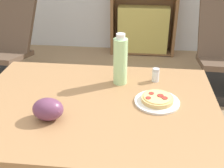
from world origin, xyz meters
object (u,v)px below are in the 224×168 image
Objects in this scene: grape_bunch at (48,109)px; lounge_chair_near at (5,57)px; pizza_on_plate at (157,100)px; salt_shaker at (156,75)px; drink_bottle at (120,61)px.

lounge_chair_near is at bearing 122.38° from grape_bunch.
salt_shaker reaches higher than pizza_on_plate.
drink_bottle reaches higher than lounge_chair_near.
pizza_on_plate is 0.29m from drink_bottle.
salt_shaker is at bearing 11.49° from drink_bottle.
lounge_chair_near is at bearing 135.92° from pizza_on_plate.
pizza_on_plate is 0.24× the size of lounge_chair_near.
lounge_chair_near reaches higher than salt_shaker.
drink_bottle is at bearing 136.29° from pizza_on_plate.
pizza_on_plate is 2.89× the size of salt_shaker.
drink_bottle is 0.31× the size of lounge_chair_near.
grape_bunch reaches higher than pizza_on_plate.
grape_bunch is 0.46m from drink_bottle.
lounge_chair_near is (-1.51, 1.25, -0.49)m from salt_shaker.
pizza_on_plate is 0.78× the size of drink_bottle.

